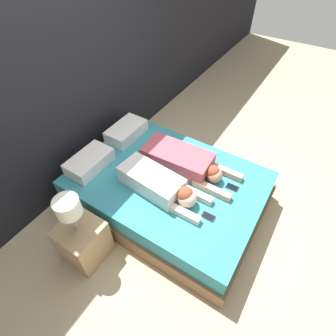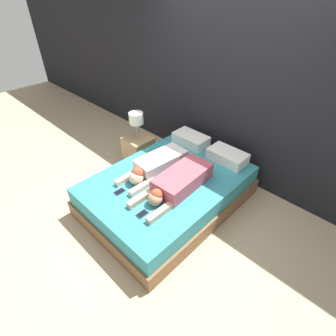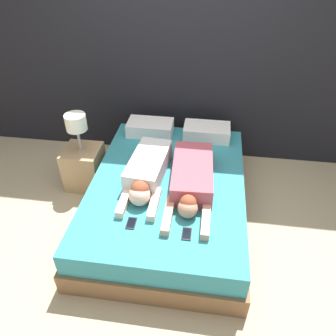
# 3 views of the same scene
# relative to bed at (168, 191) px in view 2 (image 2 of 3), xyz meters

# --- Properties ---
(ground_plane) EXTENTS (12.00, 12.00, 0.00)m
(ground_plane) POSITION_rel_bed_xyz_m (0.00, 0.00, -0.22)
(ground_plane) COLOR tan
(wall_back) EXTENTS (12.00, 0.06, 2.60)m
(wall_back) POSITION_rel_bed_xyz_m (0.00, 1.20, 1.08)
(wall_back) COLOR black
(wall_back) RESTS_ON ground_plane
(bed) EXTENTS (1.51, 2.09, 0.44)m
(bed) POSITION_rel_bed_xyz_m (0.00, 0.00, 0.00)
(bed) COLOR brown
(bed) RESTS_ON ground_plane
(pillow_head_left) EXTENTS (0.52, 0.30, 0.15)m
(pillow_head_left) POSITION_rel_bed_xyz_m (-0.33, 0.83, 0.30)
(pillow_head_left) COLOR white
(pillow_head_left) RESTS_ON bed
(pillow_head_right) EXTENTS (0.52, 0.30, 0.15)m
(pillow_head_right) POSITION_rel_bed_xyz_m (0.33, 0.83, 0.30)
(pillow_head_right) COLOR white
(pillow_head_right) RESTS_ON bed
(person_left) EXTENTS (0.37, 1.00, 0.22)m
(person_left) POSITION_rel_bed_xyz_m (-0.20, -0.03, 0.32)
(person_left) COLOR silver
(person_left) RESTS_ON bed
(person_right) EXTENTS (0.41, 1.11, 0.20)m
(person_right) POSITION_rel_bed_xyz_m (0.23, -0.06, 0.32)
(person_right) COLOR #B24C59
(person_right) RESTS_ON bed
(cell_phone_left) EXTENTS (0.08, 0.13, 0.01)m
(cell_phone_left) POSITION_rel_bed_xyz_m (-0.22, -0.60, 0.23)
(cell_phone_left) COLOR #2D2D33
(cell_phone_left) RESTS_ON bed
(cell_phone_right) EXTENTS (0.08, 0.13, 0.01)m
(cell_phone_right) POSITION_rel_bed_xyz_m (0.24, -0.65, 0.23)
(cell_phone_right) COLOR #2D2D33
(cell_phone_right) RESTS_ON bed
(nightstand) EXTENTS (0.39, 0.39, 0.89)m
(nightstand) POSITION_rel_bed_xyz_m (-1.00, 0.35, 0.08)
(nightstand) COLOR tan
(nightstand) RESTS_ON ground_plane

